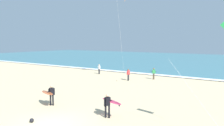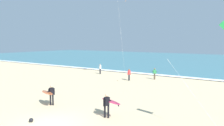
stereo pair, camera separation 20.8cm
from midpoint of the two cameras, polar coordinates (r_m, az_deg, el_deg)
name	(u,v)px [view 2 (the right image)]	position (r m, az deg, el deg)	size (l,w,h in m)	color
ground_plane	(50,125)	(15.14, -15.21, -15.22)	(160.00, 160.00, 0.00)	#D1BA8E
ocean_water	(210,61)	(63.24, 23.93, 0.45)	(160.00, 60.00, 0.08)	teal
shoreline_foam	(172,76)	(34.54, 15.30, -3.23)	(160.00, 1.37, 0.01)	white
surfer_lead	(109,103)	(15.75, -0.51, -10.19)	(2.18, 1.24, 1.71)	black
surfer_trailing	(49,93)	(19.18, -15.48, -7.47)	(2.31, 1.37, 1.71)	black
bystander_green_top	(155,74)	(31.33, 11.07, -2.70)	(0.47, 0.28, 1.59)	#4C3D2D
bystander_white_top	(100,69)	(35.75, -2.89, -1.55)	(0.49, 0.24, 1.59)	black
bystander_red_top	(129,75)	(30.00, 4.61, -2.98)	(0.30, 0.46, 1.59)	black
beach_ball	(31,120)	(16.02, -19.70, -13.64)	(0.28, 0.28, 0.28)	black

